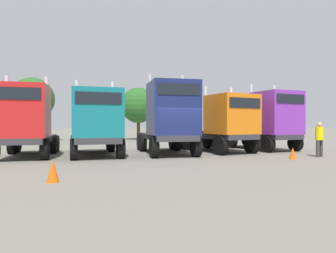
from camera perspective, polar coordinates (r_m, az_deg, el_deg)
The scene contains 12 objects.
ground at distance 15.77m, azimuth 1.90°, elevation -5.74°, with size 200.00×200.00×0.00m, color slate.
semi_truck_red at distance 16.80m, azimuth -25.14°, elevation 0.95°, with size 2.94×5.87×4.19m.
semi_truck_teal at distance 16.31m, azimuth -13.23°, elevation 0.77°, with size 2.63×6.16×4.02m.
semi_truck_navy at distance 16.71m, azimuth 0.38°, elevation 1.71°, with size 3.03×6.32×4.52m.
semi_truck_orange at distance 18.53m, azimuth 10.43°, elevation 0.66°, with size 3.36×6.15×3.97m.
semi_truck_purple at distance 20.79m, azimuth 18.34°, elevation 1.03°, with size 3.04×6.23×4.31m.
visitor_in_hivis at distance 17.68m, azimuth 26.29°, elevation -1.70°, with size 0.46×0.45×1.81m.
traffic_cone_near at distance 9.68m, azimuth -20.59°, elevation -7.72°, with size 0.36×0.36×0.67m, color #F2590C.
traffic_cone_mid at distance 16.16m, azimuth 22.15°, elevation -4.62°, with size 0.36×0.36×0.56m, color #F2590C.
oak_far_left at distance 32.60m, azimuth -23.87°, elevation 4.68°, with size 4.15×4.15×6.20m.
oak_far_centre at distance 33.07m, azimuth -5.51°, elevation 3.91°, with size 3.80×3.80×5.60m.
oak_far_right at distance 38.34m, azimuth -0.59°, elevation 3.29°, with size 2.95×2.95×5.08m.
Camera 1 is at (-5.34, -14.74, 1.71)m, focal length 32.84 mm.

